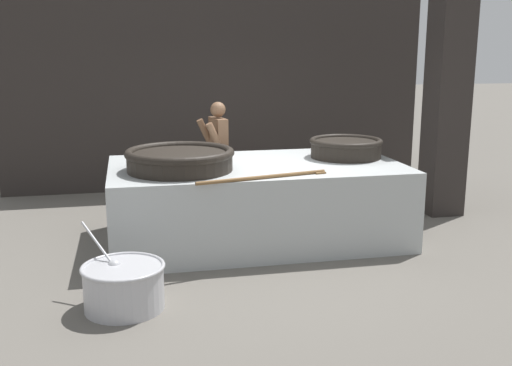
% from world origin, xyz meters
% --- Properties ---
extents(ground_plane, '(60.00, 60.00, 0.00)m').
position_xyz_m(ground_plane, '(0.00, 0.00, 0.00)').
color(ground_plane, '#666059').
extents(back_wall, '(7.05, 0.24, 3.36)m').
position_xyz_m(back_wall, '(0.00, 3.05, 1.68)').
color(back_wall, '#2D2826').
rests_on(back_wall, ground_plane).
extents(support_pillar, '(0.49, 0.49, 3.36)m').
position_xyz_m(support_pillar, '(2.85, 0.65, 1.68)').
color(support_pillar, '#2D2826').
rests_on(support_pillar, ground_plane).
extents(hearth_platform, '(3.49, 1.91, 0.95)m').
position_xyz_m(hearth_platform, '(0.00, 0.00, 0.47)').
color(hearth_platform, '#B2B7B7').
rests_on(hearth_platform, ground_plane).
extents(giant_wok_near, '(1.24, 1.24, 0.25)m').
position_xyz_m(giant_wok_near, '(-0.93, -0.22, 1.09)').
color(giant_wok_near, black).
rests_on(giant_wok_near, hearth_platform).
extents(giant_wok_far, '(0.92, 0.92, 0.25)m').
position_xyz_m(giant_wok_far, '(1.21, 0.19, 1.08)').
color(giant_wok_far, black).
rests_on(giant_wok_far, hearth_platform).
extents(stirring_paddle, '(1.49, 0.41, 0.04)m').
position_xyz_m(stirring_paddle, '(-0.05, -0.84, 0.97)').
color(stirring_paddle, brown).
rests_on(stirring_paddle, hearth_platform).
extents(cook, '(0.41, 0.61, 1.57)m').
position_xyz_m(cook, '(-0.24, 1.49, 0.85)').
color(cook, brown).
rests_on(cook, ground_plane).
extents(prep_bowl_vegetables, '(0.76, 0.86, 0.71)m').
position_xyz_m(prep_bowl_vegetables, '(-1.60, -1.74, 0.23)').
color(prep_bowl_vegetables, '#B7B7BC').
rests_on(prep_bowl_vegetables, ground_plane).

